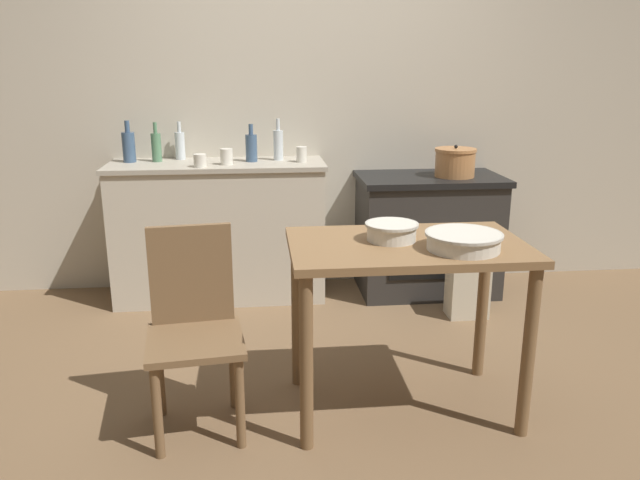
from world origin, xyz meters
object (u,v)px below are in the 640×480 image
Objects in this scene: work_table at (406,272)px; stock_pot at (455,162)px; mixing_bowl_small at (392,231)px; bottle_far_left at (129,146)px; chair at (194,324)px; flour_sack at (467,291)px; cup_center_right at (227,157)px; stove at (427,234)px; bottle_center_left at (180,145)px; mixing_bowl_large at (464,240)px; cup_mid_right at (200,161)px; bottle_center at (251,147)px; cup_right at (302,154)px; bottle_left at (156,147)px; bottle_mid_left at (278,144)px.

stock_pot is (0.67, 1.47, 0.25)m from work_table.
bottle_far_left is at bearing 131.40° from mixing_bowl_small.
work_table is at bearing -4.92° from chair.
flour_sack is 3.22× the size of cup_center_right.
stove is 2.08m from bottle_far_left.
chair is at bearing -178.43° from work_table.
stove is 2.96× the size of flour_sack.
stock_pot is at bearing -4.45° from bottle_far_left.
stock_pot is (0.15, -0.05, 0.50)m from stove.
bottle_center_left is (-1.67, 0.21, 0.61)m from stove.
mixing_bowl_large is at bearing -111.42° from flour_sack.
mixing_bowl_small is at bearing -61.62° from cup_center_right.
stock_pot is at bearing 2.89° from cup_mid_right.
bottle_center is 0.33m from cup_right.
bottle_far_left is (-1.40, 1.59, 0.18)m from mixing_bowl_small.
mixing_bowl_large is 1.74m from cup_right.
stove is 3.01× the size of mixing_bowl_large.
mixing_bowl_small is at bearing -126.19° from flour_sack.
bottle_left reaches higher than cup_right.
chair is 8.75× the size of cup_right.
stock_pot reaches higher than chair.
cup_center_right is at bearing -154.75° from bottle_mid_left.
cup_center_right is 0.18m from cup_mid_right.
bottle_left reaches higher than bottle_center.
bottle_far_left is 0.66m from cup_center_right.
bottle_far_left is 1.10× the size of bottle_center.
cup_right is (1.12, -0.11, -0.05)m from bottle_far_left.
stove is at bearing 5.07° from cup_mid_right.
bottle_center_left is (0.32, 0.09, -0.01)m from bottle_far_left.
stock_pot is 1.50m from cup_center_right.
stove is at bearing -7.05° from bottle_center_left.
stove is at bearing -5.80° from bottle_mid_left.
bottle_center is at bearing 177.12° from stove.
bottle_center is at bearing 157.48° from flour_sack.
bottle_left is at bearing 130.25° from mixing_bowl_large.
mixing_bowl_large is (-0.32, -1.64, 0.43)m from stove.
mixing_bowl_large is at bearing -46.52° from bottle_far_left.
bottle_center_left reaches higher than cup_mid_right.
cup_right reaches higher than stove.
chair is 1.57m from cup_center_right.
bottle_far_left is 0.80m from bottle_center.
flour_sack is 4.04× the size of cup_mid_right.
cup_center_right is at bearing -173.28° from cup_right.
bottle_far_left reaches higher than work_table.
mixing_bowl_small reaches higher than flour_sack.
flour_sack is 2.21m from bottle_left.
cup_mid_right is at bearing 124.69° from mixing_bowl_small.
stock_pot is 2.69× the size of cup_center_right.
work_table is 3.76× the size of stock_pot.
stove is at bearing 70.99° from work_table.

